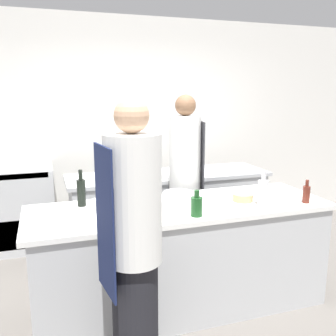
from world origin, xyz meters
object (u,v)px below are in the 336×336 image
chef_at_stove (185,182)px  bottle_wine (150,189)px  bowl_prep_small (178,195)px  bottle_sauce (81,192)px  chef_at_prep_near (134,248)px  bottle_vinegar (197,206)px  bowl_mixing_large (243,198)px  cup (98,205)px  bottle_olive_oil (306,194)px  bottle_cooking_oil (263,192)px  oven_range (24,208)px

chef_at_stove → bottle_wine: bearing=-38.6°
bottle_wine → bowl_prep_small: 0.26m
bowl_prep_small → bottle_sauce: bearing=178.4°
chef_at_prep_near → bottle_vinegar: bearing=-61.4°
bottle_sauce → bowl_mixing_large: bearing=-12.6°
chef_at_stove → cup: 1.18m
bottle_olive_oil → chef_at_prep_near: bearing=-164.0°
bottle_cooking_oil → cup: bottle_cooking_oil is taller
oven_range → bottle_sauce: 1.71m
bottle_sauce → cup: bearing=-60.8°
bottle_sauce → bottle_cooking_oil: bearing=-17.5°
bowl_mixing_large → cup: bearing=174.8°
bottle_olive_oil → bowl_mixing_large: bearing=156.5°
chef_at_prep_near → bowl_mixing_large: chef_at_prep_near is taller
bottle_sauce → bottle_olive_oil: bearing=-15.6°
bottle_sauce → oven_range: bearing=109.6°
bottle_olive_oil → bottle_cooking_oil: size_ratio=0.68×
bottle_sauce → bowl_mixing_large: (1.34, -0.30, -0.09)m
bottle_sauce → bowl_prep_small: bottle_sauce is taller
oven_range → chef_at_prep_near: size_ratio=0.54×
cup → bowl_mixing_large: bearing=-5.2°
chef_at_prep_near → bottle_vinegar: (0.60, 0.44, 0.08)m
oven_range → bottle_olive_oil: (2.37, -2.04, 0.50)m
bottle_vinegar → bottle_olive_oil: bearing=1.5°
bowl_prep_small → chef_at_prep_near: bearing=-123.7°
bottle_wine → bowl_mixing_large: size_ratio=1.30×
oven_range → bottle_cooking_oil: 2.85m
oven_range → cup: cup is taller
bottle_vinegar → bottle_wine: 0.61m
chef_at_stove → bottle_cooking_oil: 0.98m
bottle_cooking_oil → bottle_sauce: 1.51m
chef_at_stove → bottle_vinegar: chef_at_stove is taller
chef_at_prep_near → bottle_sauce: (-0.21, 0.98, 0.12)m
bottle_cooking_oil → cup: 1.36m
bottle_olive_oil → bottle_cooking_oil: bottle_cooking_oil is taller
oven_range → bottle_sauce: (0.54, -1.52, 0.55)m
oven_range → bowl_prep_small: oven_range is taller
bottle_olive_oil → bottle_cooking_oil: (-0.39, 0.06, 0.04)m
bottle_olive_oil → cup: 1.75m
oven_range → bottle_olive_oil: 3.16m
bottle_wine → cup: (-0.49, -0.22, -0.04)m
bottle_cooking_oil → cup: (-1.33, 0.27, -0.07)m
bottle_vinegar → bottle_cooking_oil: (0.63, 0.09, 0.04)m
chef_at_prep_near → bottle_wine: chef_at_prep_near is taller
bowl_mixing_large → oven_range: bearing=135.9°
bottle_cooking_oil → bottle_sauce: size_ratio=0.95×
bottle_olive_oil → cup: bearing=169.4°
chef_at_prep_near → bowl_prep_small: (0.63, 0.95, 0.02)m
bowl_mixing_large → bowl_prep_small: (-0.50, 0.27, -0.01)m
bottle_vinegar → bottle_cooking_oil: bearing=7.7°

